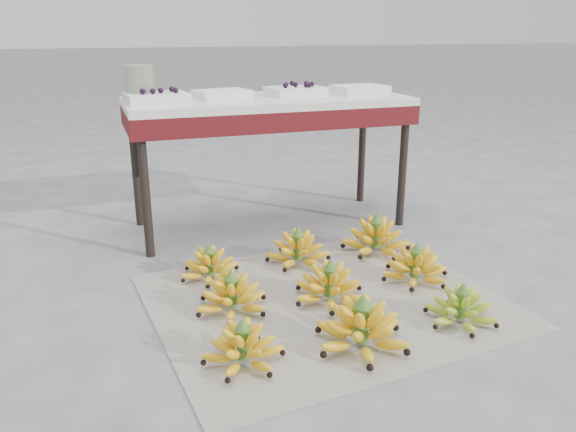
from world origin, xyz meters
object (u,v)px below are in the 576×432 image
object	(u,v)px
bunch_back_right	(376,238)
bunch_back_left	(210,266)
tray_left	(222,94)
vendor_table	(269,113)
newspaper_mat	(326,301)
tray_far_right	(360,90)
bunch_mid_center	(330,286)
tray_far_left	(157,98)
bunch_front_center	(362,329)
tray_right	(296,91)
bunch_front_right	(461,309)
bunch_back_center	(298,250)
bunch_mid_right	(415,267)
bunch_front_left	(243,348)
bunch_mid_left	(232,297)
glass_jar	(139,84)

from	to	relation	value
bunch_back_right	bunch_back_left	bearing A→B (deg)	173.57
bunch_back_right	tray_left	world-z (taller)	tray_left
vendor_table	newspaper_mat	bearing A→B (deg)	-94.39
newspaper_mat	tray_far_right	xyz separation A→B (m)	(0.56, 0.90, 0.67)
bunch_mid_center	bunch_back_left	xyz separation A→B (m)	(-0.38, 0.35, -0.01)
vendor_table	tray_far_left	world-z (taller)	tray_far_left
bunch_mid_center	tray_far_right	size ratio (longest dim) A/B	1.07
bunch_front_center	tray_right	distance (m)	1.42
bunch_back_left	bunch_front_right	bearing A→B (deg)	-25.17
bunch_back_center	vendor_table	bearing A→B (deg)	63.19
bunch_mid_right	tray_far_left	world-z (taller)	tray_far_left
bunch_back_left	tray_right	xyz separation A→B (m)	(0.58, 0.58, 0.62)
bunch_front_right	bunch_back_right	world-z (taller)	bunch_back_right
bunch_front_left	bunch_mid_center	bearing A→B (deg)	49.85
bunch_front_right	bunch_mid_center	bearing A→B (deg)	130.32
tray_left	bunch_mid_center	bearing A→B (deg)	-79.95
bunch_mid_center	bunch_front_right	bearing A→B (deg)	-44.86
bunch_mid_left	bunch_mid_center	size ratio (longest dim) A/B	1.09
bunch_front_center	tray_far_right	xyz separation A→B (m)	(0.58, 1.23, 0.61)
bunch_mid_center	tray_right	bearing A→B (deg)	72.63
tray_far_left	glass_jar	bearing A→B (deg)	137.91
bunch_mid_left	tray_left	distance (m)	1.10
bunch_front_center	bunch_mid_center	distance (m)	0.33
bunch_mid_left	glass_jar	size ratio (longest dim) A/B	2.00
tray_far_left	tray_left	world-z (taller)	tray_far_left
bunch_front_left	bunch_mid_left	xyz separation A→B (m)	(0.05, 0.34, 0.00)
newspaper_mat	bunch_front_center	bearing A→B (deg)	-93.74
bunch_mid_left	tray_far_right	xyz separation A→B (m)	(0.91, 0.86, 0.61)
bunch_front_right	tray_far_left	world-z (taller)	tray_far_left
bunch_back_center	glass_jar	xyz separation A→B (m)	(-0.56, 0.55, 0.67)
tray_far_left	bunch_mid_center	bearing A→B (deg)	-61.06
bunch_back_right	tray_far_left	xyz separation A→B (m)	(-0.87, 0.49, 0.61)
newspaper_mat	bunch_back_center	xyz separation A→B (m)	(0.03, 0.37, 0.06)
bunch_mid_left	tray_far_left	world-z (taller)	tray_far_left
tray_left	bunch_mid_right	bearing A→B (deg)	-57.79
bunch_front_center	glass_jar	bearing A→B (deg)	125.40
tray_far_right	bunch_mid_left	bearing A→B (deg)	-136.65
bunch_mid_left	bunch_mid_center	world-z (taller)	bunch_mid_center
bunch_front_left	bunch_back_right	size ratio (longest dim) A/B	0.88
tray_far_left	tray_left	xyz separation A→B (m)	(0.31, 0.07, -0.00)
bunch_front_right	bunch_mid_left	distance (m)	0.80
bunch_front_left	tray_far_left	world-z (taller)	tray_far_left
tray_far_left	glass_jar	xyz separation A→B (m)	(-0.07, 0.06, 0.06)
bunch_front_right	vendor_table	bearing A→B (deg)	94.36
newspaper_mat	bunch_mid_left	distance (m)	0.36
newspaper_mat	bunch_back_right	size ratio (longest dim) A/B	3.64
bunch_back_center	bunch_front_left	bearing A→B (deg)	-145.00
vendor_table	tray_left	distance (m)	0.24
bunch_mid_center	tray_right	xyz separation A→B (m)	(0.21, 0.93, 0.61)
tray_left	tray_right	distance (m)	0.37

